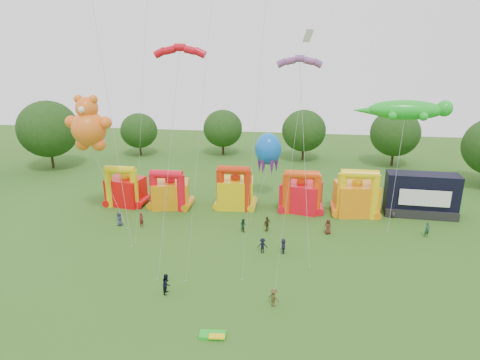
# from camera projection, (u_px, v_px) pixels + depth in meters

# --- Properties ---
(ground) EXTENTS (160.00, 160.00, 0.00)m
(ground) POSITION_uv_depth(u_px,v_px,m) (196.00, 342.00, 32.14)
(ground) COLOR #355A19
(ground) RESTS_ON ground
(tree_ring) EXTENTS (120.78, 122.86, 12.07)m
(tree_ring) POSITION_uv_depth(u_px,v_px,m) (180.00, 263.00, 30.94)
(tree_ring) COLOR #352314
(tree_ring) RESTS_ON ground
(bouncy_castle_0) EXTENTS (5.18, 4.45, 5.86)m
(bouncy_castle_0) POSITION_uv_depth(u_px,v_px,m) (125.00, 189.00, 58.89)
(bouncy_castle_0) COLOR red
(bouncy_castle_0) RESTS_ON ground
(bouncy_castle_1) EXTENTS (5.53, 4.79, 5.58)m
(bouncy_castle_1) POSITION_uv_depth(u_px,v_px,m) (170.00, 192.00, 57.99)
(bouncy_castle_1) COLOR orange
(bouncy_castle_1) RESTS_ON ground
(bouncy_castle_2) EXTENTS (5.06, 4.22, 6.19)m
(bouncy_castle_2) POSITION_uv_depth(u_px,v_px,m) (235.00, 191.00, 57.78)
(bouncy_castle_2) COLOR #E3BB0B
(bouncy_castle_2) RESTS_ON ground
(bouncy_castle_3) EXTENTS (5.79, 5.07, 5.95)m
(bouncy_castle_3) POSITION_uv_depth(u_px,v_px,m) (301.00, 195.00, 56.72)
(bouncy_castle_3) COLOR red
(bouncy_castle_3) RESTS_ON ground
(bouncy_castle_4) EXTENTS (5.79, 4.92, 6.44)m
(bouncy_castle_4) POSITION_uv_depth(u_px,v_px,m) (356.00, 196.00, 55.47)
(bouncy_castle_4) COLOR orange
(bouncy_castle_4) RESTS_ON ground
(stage_trailer) EXTENTS (9.05, 3.70, 5.61)m
(stage_trailer) POSITION_uv_depth(u_px,v_px,m) (421.00, 195.00, 55.20)
(stage_trailer) COLOR black
(stage_trailer) RESTS_ON ground
(teddy_bear_kite) EXTENTS (8.28, 5.36, 15.68)m
(teddy_bear_kite) POSITION_uv_depth(u_px,v_px,m) (101.00, 163.00, 52.11)
(teddy_bear_kite) COLOR orange
(teddy_bear_kite) RESTS_ON ground
(gecko_kite) EXTENTS (12.41, 10.62, 14.68)m
(gecko_kite) POSITION_uv_depth(u_px,v_px,m) (399.00, 156.00, 53.50)
(gecko_kite) COLOR green
(gecko_kite) RESTS_ON ground
(octopus_kite) EXTENTS (3.76, 11.20, 9.55)m
(octopus_kite) POSITION_uv_depth(u_px,v_px,m) (264.00, 170.00, 59.07)
(octopus_kite) COLOR blue
(octopus_kite) RESTS_ON ground
(parafoil_kites) EXTENTS (27.11, 13.64, 32.08)m
(parafoil_kites) POSITION_uv_depth(u_px,v_px,m) (144.00, 116.00, 44.69)
(parafoil_kites) COLOR red
(parafoil_kites) RESTS_ON ground
(diamond_kites) EXTENTS (18.68, 13.90, 36.14)m
(diamond_kites) POSITION_uv_depth(u_px,v_px,m) (212.00, 113.00, 40.38)
(diamond_kites) COLOR red
(diamond_kites) RESTS_ON ground
(folded_kite_bundle) EXTENTS (2.08, 1.24, 0.31)m
(folded_kite_bundle) POSITION_uv_depth(u_px,v_px,m) (213.00, 335.00, 32.70)
(folded_kite_bundle) COLOR green
(folded_kite_bundle) RESTS_ON ground
(spectator_0) EXTENTS (0.99, 0.83, 1.73)m
(spectator_0) POSITION_uv_depth(u_px,v_px,m) (119.00, 219.00, 52.41)
(spectator_0) COLOR #2A2E47
(spectator_0) RESTS_ON ground
(spectator_1) EXTENTS (0.70, 0.80, 1.84)m
(spectator_1) POSITION_uv_depth(u_px,v_px,m) (141.00, 220.00, 52.02)
(spectator_1) COLOR maroon
(spectator_1) RESTS_ON ground
(spectator_2) EXTENTS (1.00, 0.99, 1.63)m
(spectator_2) POSITION_uv_depth(u_px,v_px,m) (243.00, 225.00, 50.77)
(spectator_2) COLOR #173925
(spectator_2) RESTS_ON ground
(spectator_3) EXTENTS (1.10, 0.63, 1.70)m
(spectator_3) POSITION_uv_depth(u_px,v_px,m) (263.00, 246.00, 45.55)
(spectator_3) COLOR black
(spectator_3) RESTS_ON ground
(spectator_4) EXTENTS (1.05, 1.13, 1.87)m
(spectator_4) POSITION_uv_depth(u_px,v_px,m) (267.00, 224.00, 50.80)
(spectator_4) COLOR #3C3018
(spectator_4) RESTS_ON ground
(spectator_5) EXTENTS (0.62, 1.58, 1.67)m
(spectator_5) POSITION_uv_depth(u_px,v_px,m) (283.00, 246.00, 45.53)
(spectator_5) COLOR #28233B
(spectator_5) RESTS_ON ground
(spectator_6) EXTENTS (1.07, 0.90, 1.88)m
(spectator_6) POSITION_uv_depth(u_px,v_px,m) (328.00, 227.00, 50.04)
(spectator_6) COLOR #4F2316
(spectator_6) RESTS_ON ground
(spectator_7) EXTENTS (0.80, 0.70, 1.84)m
(spectator_7) POSITION_uv_depth(u_px,v_px,m) (427.00, 230.00, 49.26)
(spectator_7) COLOR #1B442E
(spectator_7) RESTS_ON ground
(spectator_8) EXTENTS (0.73, 0.94, 1.91)m
(spectator_8) POSITION_uv_depth(u_px,v_px,m) (167.00, 284.00, 38.14)
(spectator_8) COLOR black
(spectator_8) RESTS_ON ground
(spectator_9) EXTENTS (1.24, 1.10, 1.66)m
(spectator_9) POSITION_uv_depth(u_px,v_px,m) (274.00, 298.00, 36.28)
(spectator_9) COLOR #463C1C
(spectator_9) RESTS_ON ground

